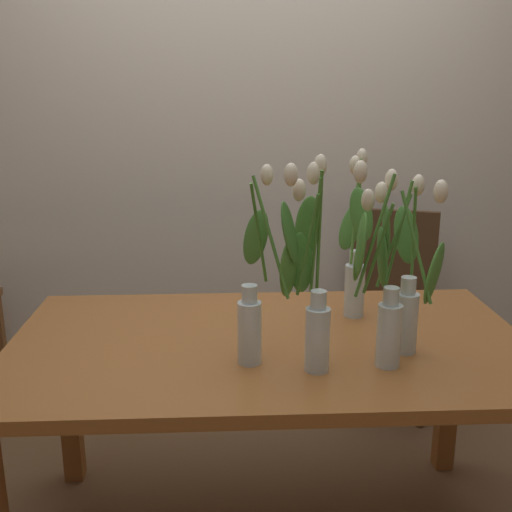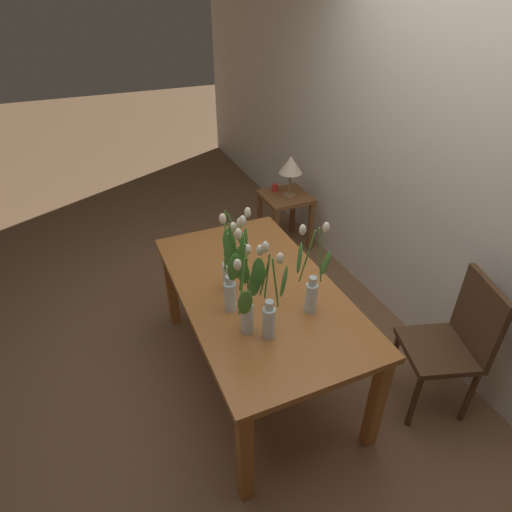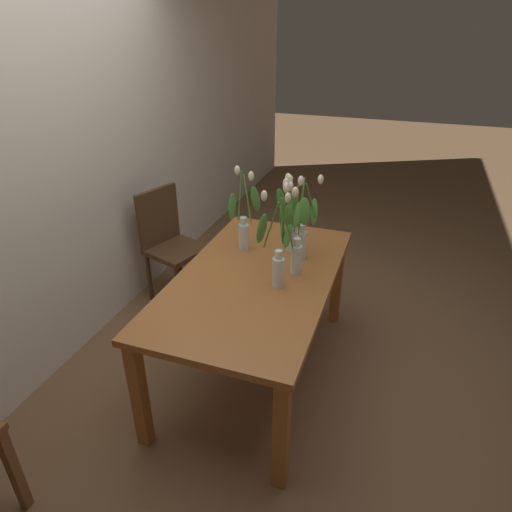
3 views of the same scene
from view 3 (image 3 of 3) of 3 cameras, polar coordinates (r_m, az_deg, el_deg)
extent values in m
plane|color=brown|center=(3.10, -0.05, -14.41)|extent=(18.00, 18.00, 0.00)
cube|color=silver|center=(3.08, -24.38, 11.72)|extent=(9.00, 0.10, 2.70)
cube|color=#A3602D|center=(2.66, -0.05, -2.92)|extent=(1.60, 0.90, 0.04)
cube|color=#A3602D|center=(2.27, 3.27, -22.01)|extent=(0.07, 0.07, 0.70)
cube|color=#A3602D|center=(3.40, 10.38, -3.27)|extent=(0.07, 0.07, 0.70)
cube|color=#A3602D|center=(2.52, -14.79, -16.84)|extent=(0.07, 0.07, 0.70)
cube|color=#A3602D|center=(3.57, -2.01, -1.16)|extent=(0.07, 0.07, 0.70)
cylinder|color=silver|center=(2.65, 5.18, -0.46)|extent=(0.07, 0.07, 0.18)
cylinder|color=silver|center=(2.60, 5.29, 1.77)|extent=(0.04, 0.04, 0.05)
cylinder|color=silver|center=(2.67, 5.16, -1.02)|extent=(0.06, 0.06, 0.11)
cylinder|color=#478433|center=(2.54, 4.51, 5.43)|extent=(0.02, 0.08, 0.35)
ellipsoid|color=#F2E5C6|center=(2.49, 3.88, 9.31)|extent=(0.04, 0.04, 0.06)
ellipsoid|color=#4C8E38|center=(2.53, 3.41, 5.55)|extent=(0.09, 0.03, 0.18)
cylinder|color=#478433|center=(2.53, 4.52, 5.13)|extent=(0.02, 0.07, 0.33)
ellipsoid|color=#F2E5C6|center=(2.48, 3.91, 8.74)|extent=(0.04, 0.04, 0.06)
ellipsoid|color=#4C8E38|center=(2.55, 3.45, 3.30)|extent=(0.08, 0.04, 0.17)
cylinder|color=#478433|center=(2.52, 4.64, 4.47)|extent=(0.05, 0.05, 0.29)
ellipsoid|color=#F2E5C6|center=(2.45, 4.13, 7.48)|extent=(0.04, 0.04, 0.06)
ellipsoid|color=#4C8E38|center=(2.50, 4.10, 2.72)|extent=(0.07, 0.09, 0.18)
cylinder|color=silver|center=(2.91, 4.51, 2.33)|extent=(0.07, 0.07, 0.18)
cylinder|color=silver|center=(2.86, 4.59, 4.40)|extent=(0.04, 0.04, 0.05)
cylinder|color=silver|center=(2.93, 4.49, 1.80)|extent=(0.06, 0.06, 0.11)
cylinder|color=#478433|center=(2.77, 4.46, 6.94)|extent=(0.07, 0.01, 0.31)
ellipsoid|color=#F2E5C6|center=(2.70, 4.38, 9.80)|extent=(0.04, 0.04, 0.06)
ellipsoid|color=#427F33|center=(2.73, 4.74, 6.66)|extent=(0.03, 0.07, 0.17)
cylinder|color=#478433|center=(2.83, 4.30, 7.14)|extent=(0.03, 0.04, 0.29)
ellipsoid|color=#F2E5C6|center=(2.79, 4.14, 10.00)|extent=(0.04, 0.04, 0.06)
ellipsoid|color=#427F33|center=(2.84, 3.29, 7.09)|extent=(0.09, 0.09, 0.18)
cylinder|color=#478433|center=(2.77, 4.51, 6.50)|extent=(0.09, 0.02, 0.27)
ellipsoid|color=#F2E5C6|center=(2.68, 4.45, 8.92)|extent=(0.04, 0.04, 0.06)
ellipsoid|color=#427F33|center=(2.74, 4.91, 5.42)|extent=(0.04, 0.09, 0.18)
cylinder|color=silver|center=(2.51, 2.86, -2.13)|extent=(0.07, 0.07, 0.18)
cylinder|color=silver|center=(2.45, 2.93, 0.19)|extent=(0.04, 0.04, 0.05)
cylinder|color=silver|center=(2.53, 2.85, -2.72)|extent=(0.06, 0.06, 0.11)
cylinder|color=#478433|center=(2.42, 4.05, 4.11)|extent=(0.10, 0.06, 0.33)
ellipsoid|color=#F2E5C6|center=(2.40, 5.08, 8.17)|extent=(0.04, 0.04, 0.06)
ellipsoid|color=#427F33|center=(2.46, 4.24, 4.85)|extent=(0.08, 0.07, 0.18)
cylinder|color=#478433|center=(2.43, 1.93, 3.91)|extent=(0.06, 0.10, 0.30)
ellipsoid|color=#F2E5C6|center=(2.40, 1.05, 7.76)|extent=(0.04, 0.04, 0.06)
ellipsoid|color=#427F33|center=(2.44, 0.76, 3.58)|extent=(0.11, 0.07, 0.18)
cylinder|color=silver|center=(2.83, 5.87, 1.44)|extent=(0.07, 0.07, 0.18)
cylinder|color=silver|center=(2.78, 5.99, 3.56)|extent=(0.04, 0.04, 0.05)
cylinder|color=silver|center=(2.84, 5.84, 0.90)|extent=(0.06, 0.06, 0.11)
cylinder|color=#478433|center=(2.76, 7.20, 6.59)|extent=(0.08, 0.08, 0.29)
ellipsoid|color=#F2E5C6|center=(2.73, 8.31, 9.73)|extent=(0.04, 0.04, 0.06)
ellipsoid|color=#4C8E38|center=(2.83, 7.47, 5.63)|extent=(0.10, 0.08, 0.18)
cylinder|color=#478433|center=(2.70, 5.50, 5.76)|extent=(0.07, 0.04, 0.26)
ellipsoid|color=#F2E5C6|center=(2.63, 5.12, 8.23)|extent=(0.04, 0.04, 0.06)
ellipsoid|color=#4C8E38|center=(2.66, 5.34, 5.24)|extent=(0.06, 0.10, 0.18)
cylinder|color=#478433|center=(2.67, 5.87, 6.37)|extent=(0.10, 0.01, 0.33)
ellipsoid|color=#F2E5C6|center=(2.57, 5.79, 9.58)|extent=(0.04, 0.04, 0.06)
ellipsoid|color=#4C8E38|center=(2.63, 6.22, 5.72)|extent=(0.04, 0.08, 0.18)
cylinder|color=silver|center=(2.92, -1.61, 2.46)|extent=(0.07, 0.07, 0.18)
cylinder|color=silver|center=(2.87, -1.64, 4.53)|extent=(0.04, 0.04, 0.05)
cylinder|color=silver|center=(2.93, -1.60, 1.93)|extent=(0.06, 0.06, 0.11)
cylinder|color=#56933D|center=(2.83, -2.09, 7.66)|extent=(0.02, 0.04, 0.33)
ellipsoid|color=#F2E5C6|center=(2.78, -2.43, 10.95)|extent=(0.04, 0.04, 0.06)
ellipsoid|color=#427F33|center=(2.86, -3.07, 6.38)|extent=(0.12, 0.05, 0.18)
cylinder|color=#56933D|center=(2.78, -1.09, 7.24)|extent=(0.04, 0.07, 0.32)
ellipsoid|color=#F2E5C6|center=(2.71, -0.63, 10.25)|extent=(0.04, 0.04, 0.06)
ellipsoid|color=#427F33|center=(2.77, -0.07, 7.37)|extent=(0.10, 0.07, 0.18)
cube|color=#4C331E|center=(3.63, -10.20, 0.76)|extent=(0.50, 0.50, 0.04)
cylinder|color=#4C331E|center=(3.74, -6.22, -2.20)|extent=(0.04, 0.04, 0.43)
cylinder|color=#4C331E|center=(3.54, -9.96, -4.40)|extent=(0.04, 0.04, 0.43)
cylinder|color=#4C331E|center=(3.96, -9.84, -0.68)|extent=(0.04, 0.04, 0.43)
cylinder|color=#4C331E|center=(3.77, -13.55, -2.66)|extent=(0.04, 0.04, 0.43)
cube|color=#4C331E|center=(3.65, -12.48, 5.02)|extent=(0.39, 0.16, 0.46)
cube|color=brown|center=(2.53, -28.67, -23.01)|extent=(0.04, 0.04, 0.51)
camera|label=1|loc=(2.33, 43.32, 5.27)|focal=42.49mm
camera|label=2|loc=(4.01, 23.18, 29.34)|focal=29.76mm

